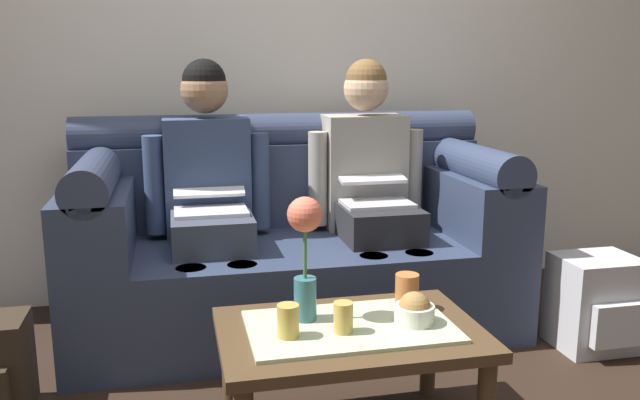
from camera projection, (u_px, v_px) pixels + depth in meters
back_wall_patterned at (272, 13)px, 3.31m from camera, size 6.00×0.12×2.90m
couch at (292, 245)px, 3.03m from camera, size 1.95×0.88×0.96m
person_left at (209, 188)px, 2.89m from camera, size 0.56×0.67×1.22m
person_right at (371, 182)px, 3.05m from camera, size 0.56×0.67×1.22m
coffee_table at (350, 343)px, 2.07m from camera, size 0.82×0.55×0.39m
flower_vase at (305, 244)px, 2.05m from camera, size 0.11×0.11×0.40m
snack_bowl at (414, 311)px, 2.06m from camera, size 0.13×0.13×0.10m
cup_near_left at (288, 321)px, 1.96m from camera, size 0.07×0.07×0.10m
cup_near_right at (343, 317)px, 1.99m from camera, size 0.06×0.06×0.10m
cup_far_center at (407, 290)px, 2.20m from camera, size 0.08×0.08×0.11m
backpack_right at (596, 303)px, 2.78m from camera, size 0.33×0.32×0.40m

